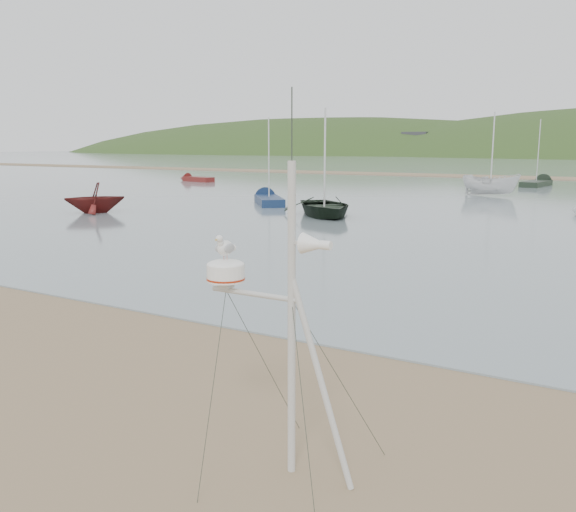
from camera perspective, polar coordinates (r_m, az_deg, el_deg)
The scene contains 8 objects.
ground at distance 9.78m, azimuth -14.03°, elevation -13.67°, with size 560.00×560.00×0.00m, color #7B6347.
mast_rig at distance 7.42m, azimuth -0.23°, elevation -12.05°, with size 2.03×2.16×4.57m.
boat_dark at distance 33.31m, azimuth 3.46°, elevation 8.25°, with size 3.78×1.10×5.30m, color black.
boat_red at distance 36.86m, azimuth -17.70°, elevation 6.45°, with size 2.86×1.75×3.31m, color #5D1715.
boat_white at distance 49.24m, azimuth 18.52°, elevation 7.94°, with size 1.67×1.72×4.44m, color silver.
sailboat_dark_mid at distance 63.83m, azimuth 22.63°, elevation 6.36°, with size 2.49×6.93×6.74m.
sailboat_blue_near at distance 41.62m, azimuth -2.04°, elevation 5.40°, with size 5.00×5.63×6.07m.
dinghy_red_far at distance 66.43m, azimuth -9.00°, elevation 7.15°, with size 5.22×2.29×1.23m.
Camera 1 is at (6.36, -6.30, 3.94)m, focal length 38.00 mm.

